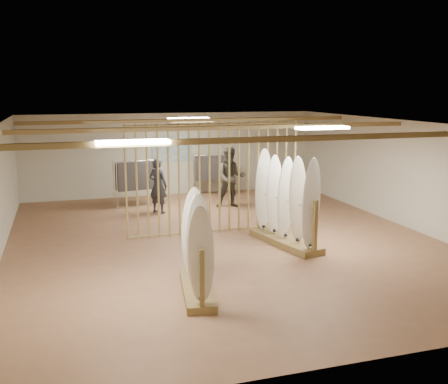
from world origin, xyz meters
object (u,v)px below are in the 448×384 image
object	(u,v)px
rack_left	(197,260)
shopper_a	(158,182)
clothing_rack_b	(214,169)
rack_right	(286,215)
shopper_b	(231,174)
clothing_rack_a	(137,176)

from	to	relation	value
rack_left	shopper_a	distance (m)	6.39
clothing_rack_b	rack_right	bearing A→B (deg)	-75.26
clothing_rack_b	shopper_a	distance (m)	3.06
shopper_b	rack_right	bearing A→B (deg)	-76.99
clothing_rack_a	shopper_a	xyz separation A→B (m)	(0.47, -1.04, -0.04)
rack_left	shopper_b	bearing A→B (deg)	76.03
clothing_rack_a	clothing_rack_b	world-z (taller)	clothing_rack_a
rack_right	shopper_a	distance (m)	4.68
rack_right	shopper_b	size ratio (longest dim) A/B	1.08
rack_left	clothing_rack_a	world-z (taller)	rack_left
rack_right	clothing_rack_b	distance (m)	6.13
rack_right	shopper_b	distance (m)	4.18
rack_right	shopper_b	bearing A→B (deg)	77.21
rack_right	clothing_rack_a	size ratio (longest dim) A/B	1.56
clothing_rack_a	shopper_a	bearing A→B (deg)	-75.93
clothing_rack_a	shopper_a	world-z (taller)	shopper_a
rack_left	shopper_a	xyz separation A→B (m)	(0.47, 6.37, 0.30)
rack_left	shopper_b	world-z (taller)	shopper_b
rack_left	clothing_rack_b	world-z (taller)	rack_left
clothing_rack_b	shopper_a	world-z (taller)	shopper_a
rack_left	clothing_rack_a	size ratio (longest dim) A/B	1.34
clothing_rack_a	shopper_b	world-z (taller)	shopper_b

